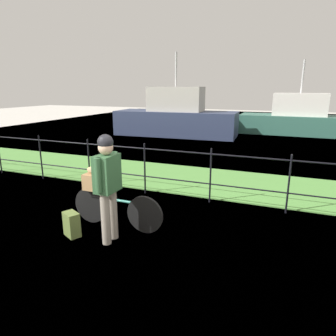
{
  "coord_description": "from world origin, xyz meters",
  "views": [
    {
      "loc": [
        1.39,
        -3.57,
        2.33
      ],
      "look_at": [
        -0.59,
        1.37,
        0.9
      ],
      "focal_mm": 32.04,
      "sensor_mm": 36.0,
      "label": 1
    }
  ],
  "objects_px": {
    "cyclist_person": "(107,180)",
    "moored_boat_far": "(298,119)",
    "moored_boat_near": "(176,118)",
    "bicycle_main": "(116,209)",
    "wooden_crate": "(95,182)",
    "backpack_on_paving": "(72,224)",
    "terrier_dog": "(95,170)"
  },
  "relations": [
    {
      "from": "backpack_on_paving",
      "to": "moored_boat_near",
      "type": "relative_size",
      "value": 0.07
    },
    {
      "from": "terrier_dog",
      "to": "moored_boat_far",
      "type": "distance_m",
      "value": 13.3
    },
    {
      "from": "bicycle_main",
      "to": "backpack_on_paving",
      "type": "distance_m",
      "value": 0.75
    },
    {
      "from": "bicycle_main",
      "to": "cyclist_person",
      "type": "xyz_separation_m",
      "value": [
        0.17,
        -0.45,
        0.67
      ]
    },
    {
      "from": "bicycle_main",
      "to": "terrier_dog",
      "type": "bearing_deg",
      "value": 179.47
    },
    {
      "from": "backpack_on_paving",
      "to": "moored_boat_far",
      "type": "relative_size",
      "value": 0.07
    },
    {
      "from": "bicycle_main",
      "to": "moored_boat_near",
      "type": "relative_size",
      "value": 0.28
    },
    {
      "from": "wooden_crate",
      "to": "cyclist_person",
      "type": "bearing_deg",
      "value": -39.12
    },
    {
      "from": "bicycle_main",
      "to": "moored_boat_near",
      "type": "height_order",
      "value": "moored_boat_near"
    },
    {
      "from": "moored_boat_near",
      "to": "cyclist_person",
      "type": "bearing_deg",
      "value": -74.91
    },
    {
      "from": "moored_boat_near",
      "to": "moored_boat_far",
      "type": "relative_size",
      "value": 1.04
    },
    {
      "from": "terrier_dog",
      "to": "moored_boat_far",
      "type": "relative_size",
      "value": 0.05
    },
    {
      "from": "bicycle_main",
      "to": "wooden_crate",
      "type": "relative_size",
      "value": 4.98
    },
    {
      "from": "moored_boat_far",
      "to": "wooden_crate",
      "type": "bearing_deg",
      "value": -104.89
    },
    {
      "from": "cyclist_person",
      "to": "moored_boat_far",
      "type": "bearing_deg",
      "value": 77.88
    },
    {
      "from": "terrier_dog",
      "to": "cyclist_person",
      "type": "bearing_deg",
      "value": -40.38
    },
    {
      "from": "moored_boat_near",
      "to": "moored_boat_far",
      "type": "xyz_separation_m",
      "value": [
        5.7,
        2.79,
        -0.13
      ]
    },
    {
      "from": "wooden_crate",
      "to": "cyclist_person",
      "type": "distance_m",
      "value": 0.76
    },
    {
      "from": "cyclist_person",
      "to": "wooden_crate",
      "type": "bearing_deg",
      "value": 140.88
    },
    {
      "from": "terrier_dog",
      "to": "backpack_on_paving",
      "type": "distance_m",
      "value": 0.97
    },
    {
      "from": "wooden_crate",
      "to": "moored_boat_near",
      "type": "relative_size",
      "value": 0.06
    },
    {
      "from": "terrier_dog",
      "to": "moored_boat_near",
      "type": "distance_m",
      "value": 10.33
    },
    {
      "from": "bicycle_main",
      "to": "terrier_dog",
      "type": "height_order",
      "value": "terrier_dog"
    },
    {
      "from": "terrier_dog",
      "to": "cyclist_person",
      "type": "xyz_separation_m",
      "value": [
        0.53,
        -0.45,
        0.02
      ]
    },
    {
      "from": "moored_boat_far",
      "to": "cyclist_person",
      "type": "bearing_deg",
      "value": -102.12
    },
    {
      "from": "moored_boat_near",
      "to": "moored_boat_far",
      "type": "height_order",
      "value": "moored_boat_near"
    },
    {
      "from": "wooden_crate",
      "to": "moored_boat_far",
      "type": "bearing_deg",
      "value": 75.11
    },
    {
      "from": "wooden_crate",
      "to": "moored_boat_near",
      "type": "xyz_separation_m",
      "value": [
        -2.28,
        10.07,
        0.11
      ]
    },
    {
      "from": "wooden_crate",
      "to": "terrier_dog",
      "type": "distance_m",
      "value": 0.22
    },
    {
      "from": "cyclist_person",
      "to": "moored_boat_far",
      "type": "xyz_separation_m",
      "value": [
        2.86,
        13.31,
        -0.25
      ]
    },
    {
      "from": "wooden_crate",
      "to": "backpack_on_paving",
      "type": "xyz_separation_m",
      "value": [
        -0.1,
        -0.55,
        -0.57
      ]
    },
    {
      "from": "backpack_on_paving",
      "to": "moored_boat_near",
      "type": "bearing_deg",
      "value": 127.53
    }
  ]
}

